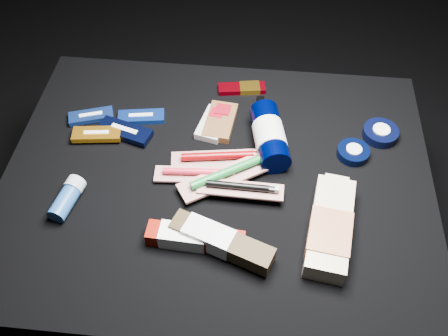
# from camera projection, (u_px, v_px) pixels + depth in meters

# --- Properties ---
(ground) EXTENTS (3.00, 3.00, 0.00)m
(ground) POSITION_uv_depth(u_px,v_px,m) (219.00, 262.00, 1.45)
(ground) COLOR black
(ground) RESTS_ON ground
(cloth_table) EXTENTS (0.98, 0.78, 0.40)m
(cloth_table) POSITION_uv_depth(u_px,v_px,m) (218.00, 224.00, 1.29)
(cloth_table) COLOR black
(cloth_table) RESTS_ON ground
(luna_bar_0) EXTENTS (0.12, 0.06, 0.02)m
(luna_bar_0) POSITION_uv_depth(u_px,v_px,m) (141.00, 117.00, 1.25)
(luna_bar_0) COLOR #1640B3
(luna_bar_0) RESTS_ON cloth_table
(luna_bar_1) EXTENTS (0.12, 0.07, 0.01)m
(luna_bar_1) POSITION_uv_depth(u_px,v_px,m) (91.00, 116.00, 1.25)
(luna_bar_1) COLOR #1D409B
(luna_bar_1) RESTS_ON cloth_table
(luna_bar_2) EXTENTS (0.14, 0.09, 0.02)m
(luna_bar_2) POSITION_uv_depth(u_px,v_px,m) (125.00, 131.00, 1.21)
(luna_bar_2) COLOR black
(luna_bar_2) RESTS_ON cloth_table
(luna_bar_3) EXTENTS (0.12, 0.06, 0.02)m
(luna_bar_3) POSITION_uv_depth(u_px,v_px,m) (97.00, 134.00, 1.20)
(luna_bar_3) COLOR orange
(luna_bar_3) RESTS_ON cloth_table
(clif_bar_0) EXTENTS (0.08, 0.13, 0.02)m
(clif_bar_0) POSITION_uv_depth(u_px,v_px,m) (221.00, 120.00, 1.24)
(clif_bar_0) COLOR brown
(clif_bar_0) RESTS_ON cloth_table
(clif_bar_1) EXTENTS (0.08, 0.12, 0.02)m
(clif_bar_1) POSITION_uv_depth(u_px,v_px,m) (214.00, 122.00, 1.24)
(clif_bar_1) COLOR #B7B8B0
(clif_bar_1) RESTS_ON cloth_table
(power_bar) EXTENTS (0.13, 0.06, 0.02)m
(power_bar) POSITION_uv_depth(u_px,v_px,m) (244.00, 88.00, 1.32)
(power_bar) COLOR #74010C
(power_bar) RESTS_ON cloth_table
(lotion_bottle) EXTENTS (0.11, 0.23, 0.07)m
(lotion_bottle) POSITION_uv_depth(u_px,v_px,m) (269.00, 136.00, 1.17)
(lotion_bottle) COLOR black
(lotion_bottle) RESTS_ON cloth_table
(cream_tin_upper) EXTENTS (0.08, 0.08, 0.03)m
(cream_tin_upper) POSITION_uv_depth(u_px,v_px,m) (380.00, 133.00, 1.21)
(cream_tin_upper) COLOR black
(cream_tin_upper) RESTS_ON cloth_table
(cream_tin_lower) EXTENTS (0.08, 0.08, 0.02)m
(cream_tin_lower) POSITION_uv_depth(u_px,v_px,m) (353.00, 152.00, 1.17)
(cream_tin_lower) COLOR black
(cream_tin_lower) RESTS_ON cloth_table
(bodywash_bottle) EXTENTS (0.11, 0.25, 0.05)m
(bodywash_bottle) POSITION_uv_depth(u_px,v_px,m) (330.00, 229.00, 1.02)
(bodywash_bottle) COLOR beige
(bodywash_bottle) RESTS_ON cloth_table
(deodorant_stick) EXTENTS (0.06, 0.11, 0.04)m
(deodorant_stick) POSITION_uv_depth(u_px,v_px,m) (67.00, 198.00, 1.08)
(deodorant_stick) COLOR navy
(deodorant_stick) RESTS_ON cloth_table
(toothbrush_pack_0) EXTENTS (0.24, 0.09, 0.03)m
(toothbrush_pack_0) POSITION_uv_depth(u_px,v_px,m) (222.00, 158.00, 1.16)
(toothbrush_pack_0) COLOR #BBB5AE
(toothbrush_pack_0) RESTS_ON cloth_table
(toothbrush_pack_1) EXTENTS (0.20, 0.06, 0.02)m
(toothbrush_pack_1) POSITION_uv_depth(u_px,v_px,m) (198.00, 173.00, 1.13)
(toothbrush_pack_1) COLOR beige
(toothbrush_pack_1) RESTS_ON cloth_table
(toothbrush_pack_2) EXTENTS (0.23, 0.18, 0.03)m
(toothbrush_pack_2) POSITION_uv_depth(u_px,v_px,m) (231.00, 172.00, 1.12)
(toothbrush_pack_2) COLOR beige
(toothbrush_pack_2) RESTS_ON cloth_table
(toothbrush_pack_3) EXTENTS (0.19, 0.05, 0.02)m
(toothbrush_pack_3) POSITION_uv_depth(u_px,v_px,m) (242.00, 188.00, 1.08)
(toothbrush_pack_3) COLOR silver
(toothbrush_pack_3) RESTS_ON cloth_table
(toothpaste_carton_red) EXTENTS (0.20, 0.05, 0.04)m
(toothpaste_carton_red) POSITION_uv_depth(u_px,v_px,m) (191.00, 238.00, 1.01)
(toothpaste_carton_red) COLOR #790C00
(toothpaste_carton_red) RESTS_ON cloth_table
(toothpaste_carton_green) EXTENTS (0.22, 0.12, 0.04)m
(toothpaste_carton_green) POSITION_uv_depth(u_px,v_px,m) (217.00, 240.00, 1.00)
(toothpaste_carton_green) COLOR #322411
(toothpaste_carton_green) RESTS_ON cloth_table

